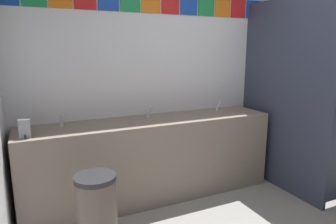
% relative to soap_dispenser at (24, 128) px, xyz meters
% --- Properties ---
extents(wall_back, '(4.37, 0.09, 2.75)m').
position_rel_soap_dispenser_xyz_m(wall_back, '(2.01, 0.48, 0.43)').
color(wall_back, silver).
rests_on(wall_back, ground_plane).
extents(vanity_counter, '(2.67, 0.56, 0.87)m').
position_rel_soap_dispenser_xyz_m(vanity_counter, '(1.21, 0.16, -0.50)').
color(vanity_counter, gray).
rests_on(vanity_counter, ground_plane).
extents(faucet_left, '(0.04, 0.10, 0.14)m').
position_rel_soap_dispenser_xyz_m(faucet_left, '(0.32, 0.25, -0.03)').
color(faucet_left, silver).
rests_on(faucet_left, vanity_counter).
extents(faucet_center, '(0.04, 0.10, 0.14)m').
position_rel_soap_dispenser_xyz_m(faucet_center, '(1.21, 0.25, -0.03)').
color(faucet_center, silver).
rests_on(faucet_center, vanity_counter).
extents(faucet_right, '(0.04, 0.10, 0.14)m').
position_rel_soap_dispenser_xyz_m(faucet_right, '(2.10, 0.25, -0.03)').
color(faucet_right, silver).
rests_on(faucet_right, vanity_counter).
extents(soap_dispenser, '(0.09, 0.09, 0.16)m').
position_rel_soap_dispenser_xyz_m(soap_dispenser, '(0.00, 0.00, 0.00)').
color(soap_dispenser, gray).
rests_on(soap_dispenser, vanity_counter).
extents(stall_divider, '(0.92, 1.30, 2.14)m').
position_rel_soap_dispenser_xyz_m(stall_divider, '(2.82, -0.46, 0.13)').
color(stall_divider, '#33384C').
rests_on(stall_divider, ground_plane).
extents(toilet, '(0.39, 0.49, 0.74)m').
position_rel_soap_dispenser_xyz_m(toilet, '(3.11, 0.07, -0.64)').
color(toilet, white).
rests_on(toilet, ground_plane).
extents(trash_bin, '(0.32, 0.32, 0.66)m').
position_rel_soap_dispenser_xyz_m(trash_bin, '(0.46, -0.55, -0.61)').
color(trash_bin, brown).
rests_on(trash_bin, ground_plane).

